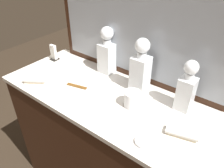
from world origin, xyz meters
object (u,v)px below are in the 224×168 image
(crystal_decanter_front, at_px, (140,70))
(porcelain_dish, at_px, (143,141))
(crystal_decanter_rear, at_px, (107,55))
(napkin_holder, at_px, (54,54))
(silver_brush_far_left, at_px, (35,80))
(tortoiseshell_comb, at_px, (77,86))
(crystal_tumbler_far_left, at_px, (132,99))
(silver_brush_rear, at_px, (182,133))
(crystal_decanter_right, at_px, (186,91))

(crystal_decanter_front, distance_m, porcelain_dish, 0.41)
(crystal_decanter_rear, height_order, napkin_holder, crystal_decanter_rear)
(crystal_decanter_rear, xyz_separation_m, silver_brush_far_left, (-0.26, -0.36, -0.11))
(crystal_decanter_rear, relative_size, tortoiseshell_comb, 2.32)
(crystal_decanter_rear, distance_m, crystal_tumbler_far_left, 0.38)
(tortoiseshell_comb, bearing_deg, silver_brush_rear, 1.00)
(crystal_decanter_front, xyz_separation_m, silver_brush_far_left, (-0.53, -0.32, -0.11))
(silver_brush_rear, bearing_deg, porcelain_dish, -129.01)
(silver_brush_far_left, height_order, silver_brush_rear, same)
(crystal_decanter_right, relative_size, crystal_tumbler_far_left, 3.15)
(crystal_decanter_right, xyz_separation_m, crystal_decanter_front, (-0.26, 0.01, 0.02))
(porcelain_dish, bearing_deg, silver_brush_far_left, 179.49)
(crystal_decanter_front, height_order, tortoiseshell_comb, crystal_decanter_front)
(crystal_tumbler_far_left, height_order, silver_brush_far_left, crystal_tumbler_far_left)
(crystal_decanter_front, relative_size, silver_brush_rear, 2.08)
(crystal_decanter_front, bearing_deg, crystal_decanter_right, -1.59)
(silver_brush_far_left, bearing_deg, porcelain_dish, -0.51)
(silver_brush_rear, xyz_separation_m, tortoiseshell_comb, (-0.63, -0.01, -0.01))
(porcelain_dish, bearing_deg, crystal_decanter_right, 82.97)
(silver_brush_rear, bearing_deg, crystal_decanter_front, 150.83)
(crystal_tumbler_far_left, xyz_separation_m, porcelain_dish, (0.17, -0.18, -0.03))
(silver_brush_rear, height_order, napkin_holder, napkin_holder)
(crystal_decanter_rear, relative_size, silver_brush_far_left, 2.14)
(tortoiseshell_comb, bearing_deg, crystal_decanter_front, 33.43)
(crystal_decanter_front, height_order, silver_brush_far_left, crystal_decanter_front)
(crystal_tumbler_far_left, distance_m, porcelain_dish, 0.25)
(silver_brush_rear, xyz_separation_m, porcelain_dish, (-0.11, -0.14, -0.01))
(crystal_decanter_front, bearing_deg, crystal_tumbler_far_left, -71.36)
(silver_brush_far_left, distance_m, napkin_holder, 0.30)
(silver_brush_far_left, distance_m, porcelain_dish, 0.75)
(porcelain_dish, distance_m, napkin_holder, 0.93)
(porcelain_dish, bearing_deg, tortoiseshell_comb, 166.49)
(porcelain_dish, height_order, tortoiseshell_comb, porcelain_dish)
(crystal_decanter_front, distance_m, tortoiseshell_comb, 0.38)
(napkin_holder, bearing_deg, silver_brush_far_left, -62.67)
(tortoiseshell_comb, height_order, napkin_holder, napkin_holder)
(crystal_decanter_front, height_order, silver_brush_rear, crystal_decanter_front)
(silver_brush_rear, relative_size, napkin_holder, 1.34)
(crystal_tumbler_far_left, bearing_deg, porcelain_dish, -45.59)
(crystal_decanter_right, relative_size, tortoiseshell_comb, 2.11)
(silver_brush_rear, bearing_deg, napkin_holder, 172.35)
(crystal_tumbler_far_left, bearing_deg, crystal_decanter_rear, 148.70)
(crystal_decanter_rear, bearing_deg, tortoiseshell_comb, -96.80)
(porcelain_dish, bearing_deg, napkin_holder, 163.07)
(silver_brush_far_left, xyz_separation_m, porcelain_dish, (0.75, -0.01, -0.01))
(crystal_decanter_right, bearing_deg, silver_brush_far_left, -158.71)
(napkin_holder, bearing_deg, crystal_decanter_rear, 14.21)
(crystal_decanter_rear, xyz_separation_m, napkin_holder, (-0.40, -0.10, -0.07))
(crystal_decanter_rear, bearing_deg, napkin_holder, -165.79)
(crystal_decanter_front, height_order, crystal_decanter_rear, crystal_decanter_front)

